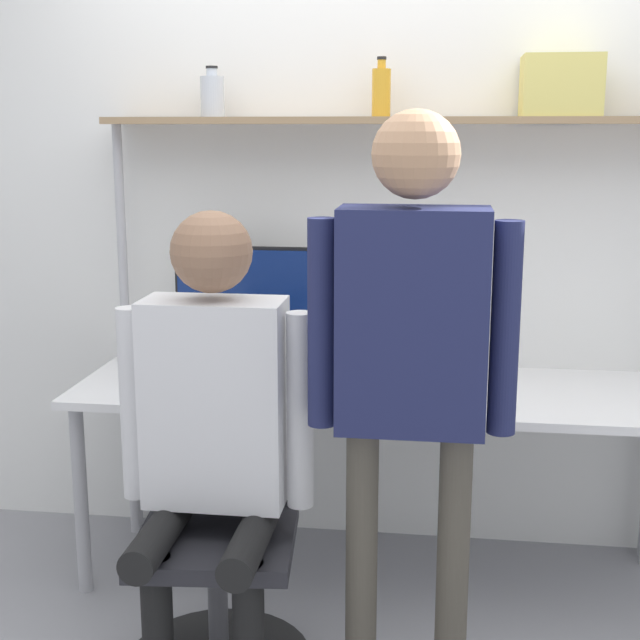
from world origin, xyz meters
TOP-DOWN VIEW (x-y plane):
  - ground_plane at (0.00, 0.00)m, footprint 12.00×12.00m
  - wall_back at (0.00, 0.72)m, footprint 8.00×0.06m
  - desk at (0.00, 0.36)m, footprint 2.18×0.67m
  - shelf_unit at (0.00, 0.57)m, footprint 2.07×0.24m
  - monitor at (-0.52, 0.51)m, footprint 0.54×0.23m
  - laptop at (-0.41, 0.21)m, footprint 0.33×0.21m
  - cell_phone at (-0.13, 0.20)m, footprint 0.07×0.15m
  - office_chair at (-0.43, -0.31)m, footprint 0.56×0.56m
  - person_seated at (-0.42, -0.35)m, footprint 0.57×0.48m
  - person_standing at (0.14, -0.42)m, footprint 0.56×0.23m
  - bottle_amber at (-0.02, 0.57)m, footprint 0.07×0.07m
  - bottle_clear at (-0.64, 0.57)m, footprint 0.09×0.09m
  - storage_box at (0.61, 0.57)m, footprint 0.27×0.22m

SIDE VIEW (x-z plane):
  - ground_plane at x=0.00m, z-range 0.00..0.00m
  - office_chair at x=-0.43m, z-range -0.18..0.74m
  - desk at x=0.00m, z-range 0.30..1.03m
  - cell_phone at x=-0.13m, z-range 0.73..0.74m
  - laptop at x=-0.41m, z-range 0.68..0.89m
  - person_seated at x=-0.42m, z-range 0.13..1.55m
  - monitor at x=-0.52m, z-range 0.75..1.23m
  - person_standing at x=0.14m, z-range 0.24..1.92m
  - wall_back at x=0.00m, z-range 0.00..2.70m
  - shelf_unit at x=0.00m, z-range 0.61..2.29m
  - bottle_clear at x=-0.64m, z-range 1.66..1.85m
  - bottle_amber at x=-0.02m, z-range 1.66..1.87m
  - storage_box at x=0.61m, z-range 1.68..1.89m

